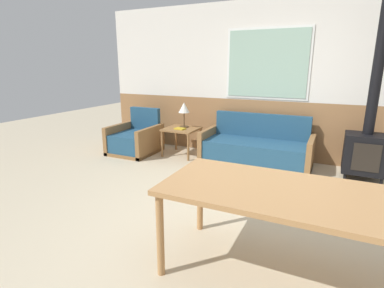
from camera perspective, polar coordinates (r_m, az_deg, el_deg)
ground_plane at (r=3.24m, az=10.08°, el=-15.66°), size 16.00×16.00×0.00m
wall_back at (r=5.40m, az=18.27°, el=11.25°), size 7.20×0.09×2.70m
couch at (r=5.15m, az=12.05°, el=-1.09°), size 1.80×0.79×0.82m
armchair at (r=5.82m, az=-10.73°, el=0.73°), size 0.80×0.86×0.82m
side_table at (r=5.51m, az=-1.99°, el=2.30°), size 0.59×0.59×0.51m
table_lamp at (r=5.53m, az=-1.53°, el=6.69°), size 0.20×0.20×0.46m
book_stack at (r=5.40m, az=-2.30°, el=2.94°), size 0.20×0.15×0.02m
dining_table at (r=2.35m, az=21.14°, el=-10.29°), size 2.15×0.89×0.74m
wood_stove at (r=4.99m, az=30.46°, el=1.24°), size 0.58×0.47×2.57m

